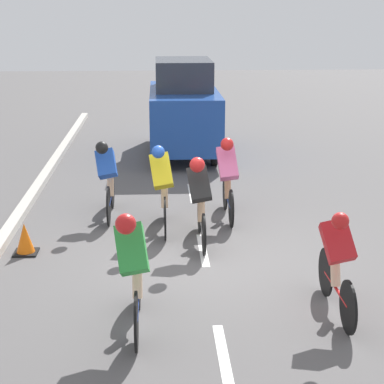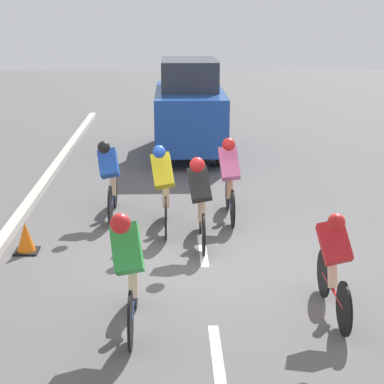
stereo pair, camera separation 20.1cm
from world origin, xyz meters
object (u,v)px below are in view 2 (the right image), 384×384
Objects in this scene: cyclist_blue at (110,176)px; traffic_cone at (26,238)px; cyclist_black at (200,197)px; cyclist_pink at (229,176)px; cyclist_yellow at (164,186)px; cyclist_red at (334,261)px; cyclist_green at (129,266)px; support_car at (189,108)px.

cyclist_blue is 3.49× the size of traffic_cone.
cyclist_pink is at bearing -114.48° from cyclist_black.
cyclist_black reaches higher than traffic_cone.
cyclist_red is at bearing 122.75° from cyclist_yellow.
cyclist_yellow reaches higher than cyclist_blue.
cyclist_red is 4.82m from traffic_cone.
cyclist_red is at bearing -174.00° from cyclist_green.
cyclist_pink is 0.42× the size of support_car.
support_car is at bearing -95.75° from cyclist_yellow.
cyclist_black is 6.66m from support_car.
cyclist_pink is 1.28m from cyclist_yellow.
cyclist_blue is at bearing -5.83° from cyclist_pink.
cyclist_yellow is at bearing -57.25° from cyclist_red.
support_car reaches higher than cyclist_green.
cyclist_green is at bearing 71.23° from cyclist_black.
cyclist_black is 2.94m from cyclist_red.
cyclist_pink is at bearing 95.87° from support_car.
traffic_cone is at bearing 23.70° from cyclist_yellow.
traffic_cone is (2.14, 0.94, -0.56)m from cyclist_yellow.
support_car is at bearing -111.65° from traffic_cone.
support_car is (0.55, -5.39, 0.37)m from cyclist_pink.
support_car reaches higher than cyclist_red.
cyclist_black is 0.99× the size of cyclist_blue.
cyclist_pink is 4.33m from cyclist_green.
cyclist_green reaches higher than cyclist_red.
cyclist_black is at bearing 89.82° from support_car.
cyclist_red is at bearing 103.69° from cyclist_pink.
cyclist_blue is 5.42m from support_car.
cyclist_black is at bearing -108.77° from cyclist_green.
traffic_cone is (2.74, 6.89, -0.95)m from support_car.
cyclist_yellow is (-0.97, 0.78, 0.03)m from cyclist_blue.
cyclist_yellow is at bearing 84.25° from support_car.
support_car is (-1.57, -5.17, 0.42)m from cyclist_blue.
cyclist_blue is at bearing 73.09° from support_car.
support_car is (1.48, -9.18, 0.44)m from cyclist_red.
cyclist_green is (2.45, 0.26, 0.07)m from cyclist_red.
cyclist_pink is 3.44× the size of traffic_cone.
cyclist_yellow is (1.15, 0.56, -0.02)m from cyclist_pink.
cyclist_blue is at bearing -38.77° from cyclist_yellow.
cyclist_pink is 0.98× the size of cyclist_blue.
cyclist_yellow reaches higher than cyclist_green.
cyclist_red is 3.84m from cyclist_yellow.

